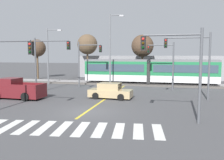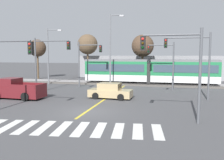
{
  "view_description": "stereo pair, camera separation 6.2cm",
  "coord_description": "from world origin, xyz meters",
  "px_view_note": "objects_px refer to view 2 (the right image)",
  "views": [
    {
      "loc": [
        5.97,
        -16.43,
        4.26
      ],
      "look_at": [
        0.08,
        7.89,
        1.6
      ],
      "focal_mm": 38.0,
      "sensor_mm": 36.0,
      "label": 1
    },
    {
      "loc": [
        6.03,
        -16.42,
        4.26
      ],
      "look_at": [
        0.08,
        7.89,
        1.6
      ],
      "focal_mm": 38.0,
      "sensor_mm": 36.0,
      "label": 2
    }
  ],
  "objects_px": {
    "pickup_truck": "(16,90)",
    "street_lamp_centre": "(111,46)",
    "bare_tree_west": "(88,45)",
    "sedan_crossing": "(110,91)",
    "traffic_light_far_right": "(164,58)",
    "light_rail_tram": "(149,70)",
    "traffic_light_near_right": "(179,61)",
    "traffic_light_near_left": "(4,62)",
    "bare_tree_east": "(143,46)",
    "street_lamp_west": "(49,53)",
    "traffic_light_mid_right": "(194,56)",
    "traffic_light_far_left": "(87,57)",
    "traffic_light_mid_left": "(47,56)",
    "bare_tree_far_west": "(37,48)"
  },
  "relations": [
    {
      "from": "traffic_light_far_left",
      "to": "bare_tree_west",
      "type": "height_order",
      "value": "bare_tree_west"
    },
    {
      "from": "street_lamp_centre",
      "to": "bare_tree_west",
      "type": "relative_size",
      "value": 1.23
    },
    {
      "from": "traffic_light_mid_left",
      "to": "traffic_light_near_right",
      "type": "height_order",
      "value": "traffic_light_mid_left"
    },
    {
      "from": "sedan_crossing",
      "to": "traffic_light_far_right",
      "type": "bearing_deg",
      "value": 55.94
    },
    {
      "from": "traffic_light_far_left",
      "to": "traffic_light_near_right",
      "type": "bearing_deg",
      "value": -52.01
    },
    {
      "from": "traffic_light_mid_left",
      "to": "traffic_light_far_left",
      "type": "relative_size",
      "value": 1.02
    },
    {
      "from": "sedan_crossing",
      "to": "traffic_light_mid_right",
      "type": "bearing_deg",
      "value": 8.62
    },
    {
      "from": "street_lamp_centre",
      "to": "bare_tree_east",
      "type": "relative_size",
      "value": 1.29
    },
    {
      "from": "traffic_light_near_right",
      "to": "street_lamp_centre",
      "type": "bearing_deg",
      "value": 117.45
    },
    {
      "from": "traffic_light_far_right",
      "to": "traffic_light_near_left",
      "type": "xyz_separation_m",
      "value": [
        -10.94,
        -14.81,
        -0.1
      ]
    },
    {
      "from": "light_rail_tram",
      "to": "traffic_light_near_right",
      "type": "distance_m",
      "value": 19.11
    },
    {
      "from": "traffic_light_far_right",
      "to": "traffic_light_mid_right",
      "type": "distance_m",
      "value": 6.75
    },
    {
      "from": "bare_tree_east",
      "to": "bare_tree_far_west",
      "type": "bearing_deg",
      "value": -179.84
    },
    {
      "from": "bare_tree_west",
      "to": "traffic_light_far_left",
      "type": "bearing_deg",
      "value": -71.23
    },
    {
      "from": "street_lamp_centre",
      "to": "pickup_truck",
      "type": "bearing_deg",
      "value": -122.18
    },
    {
      "from": "light_rail_tram",
      "to": "traffic_light_mid_right",
      "type": "relative_size",
      "value": 2.91
    },
    {
      "from": "sedan_crossing",
      "to": "bare_tree_west",
      "type": "relative_size",
      "value": 0.55
    },
    {
      "from": "street_lamp_west",
      "to": "sedan_crossing",
      "type": "bearing_deg",
      "value": -38.26
    },
    {
      "from": "light_rail_tram",
      "to": "bare_tree_far_west",
      "type": "xyz_separation_m",
      "value": [
        -20.11,
        3.99,
        3.36
      ]
    },
    {
      "from": "traffic_light_near_left",
      "to": "bare_tree_east",
      "type": "relative_size",
      "value": 0.75
    },
    {
      "from": "traffic_light_far_right",
      "to": "bare_tree_far_west",
      "type": "height_order",
      "value": "bare_tree_far_west"
    },
    {
      "from": "traffic_light_mid_left",
      "to": "street_lamp_west",
      "type": "relative_size",
      "value": 0.77
    },
    {
      "from": "traffic_light_mid_right",
      "to": "bare_tree_east",
      "type": "xyz_separation_m",
      "value": [
        -6.43,
        14.5,
        1.46
      ]
    },
    {
      "from": "traffic_light_near_right",
      "to": "street_lamp_west",
      "type": "xyz_separation_m",
      "value": [
        -17.5,
        16.03,
        0.69
      ]
    },
    {
      "from": "traffic_light_near_right",
      "to": "street_lamp_centre",
      "type": "distance_m",
      "value": 17.91
    },
    {
      "from": "light_rail_tram",
      "to": "pickup_truck",
      "type": "xyz_separation_m",
      "value": [
        -11.79,
        -13.86,
        -1.21
      ]
    },
    {
      "from": "traffic_light_near_left",
      "to": "traffic_light_mid_right",
      "type": "relative_size",
      "value": 0.88
    },
    {
      "from": "sedan_crossing",
      "to": "traffic_light_far_left",
      "type": "xyz_separation_m",
      "value": [
        -5.06,
        7.28,
        3.22
      ]
    },
    {
      "from": "traffic_light_far_left",
      "to": "bare_tree_far_west",
      "type": "relative_size",
      "value": 0.86
    },
    {
      "from": "traffic_light_far_right",
      "to": "bare_tree_far_west",
      "type": "xyz_separation_m",
      "value": [
        -22.22,
        8.34,
        1.56
      ]
    },
    {
      "from": "sedan_crossing",
      "to": "street_lamp_west",
      "type": "xyz_separation_m",
      "value": [
        -11.34,
        8.94,
        3.9
      ]
    },
    {
      "from": "bare_tree_far_west",
      "to": "bare_tree_west",
      "type": "bearing_deg",
      "value": 12.0
    },
    {
      "from": "traffic_light_mid_left",
      "to": "traffic_light_near_left",
      "type": "bearing_deg",
      "value": -80.52
    },
    {
      "from": "traffic_light_mid_left",
      "to": "street_lamp_centre",
      "type": "bearing_deg",
      "value": 54.07
    },
    {
      "from": "street_lamp_west",
      "to": "bare_tree_west",
      "type": "relative_size",
      "value": 1.02
    },
    {
      "from": "traffic_light_mid_left",
      "to": "traffic_light_far_left",
      "type": "xyz_separation_m",
      "value": [
        2.42,
        5.98,
        -0.19
      ]
    },
    {
      "from": "sedan_crossing",
      "to": "traffic_light_near_left",
      "type": "relative_size",
      "value": 0.77
    },
    {
      "from": "sedan_crossing",
      "to": "traffic_light_mid_right",
      "type": "height_order",
      "value": "traffic_light_mid_right"
    },
    {
      "from": "traffic_light_near_right",
      "to": "bare_tree_far_west",
      "type": "distance_m",
      "value": 32.67
    },
    {
      "from": "sedan_crossing",
      "to": "street_lamp_centre",
      "type": "distance_m",
      "value": 10.14
    },
    {
      "from": "traffic_light_mid_right",
      "to": "bare_tree_far_west",
      "type": "relative_size",
      "value": 0.91
    },
    {
      "from": "bare_tree_west",
      "to": "bare_tree_east",
      "type": "relative_size",
      "value": 1.06
    },
    {
      "from": "pickup_truck",
      "to": "street_lamp_centre",
      "type": "xyz_separation_m",
      "value": [
        6.91,
        10.98,
        4.54
      ]
    },
    {
      "from": "traffic_light_far_right",
      "to": "street_lamp_west",
      "type": "height_order",
      "value": "street_lamp_west"
    },
    {
      "from": "traffic_light_far_right",
      "to": "street_lamp_centre",
      "type": "xyz_separation_m",
      "value": [
        -7.0,
        1.47,
        1.54
      ]
    },
    {
      "from": "bare_tree_far_west",
      "to": "traffic_light_mid_right",
      "type": "bearing_deg",
      "value": -29.97
    },
    {
      "from": "traffic_light_near_right",
      "to": "bare_tree_far_west",
      "type": "height_order",
      "value": "bare_tree_far_west"
    },
    {
      "from": "bare_tree_far_west",
      "to": "traffic_light_far_left",
      "type": "bearing_deg",
      "value": -34.33
    },
    {
      "from": "traffic_light_mid_left",
      "to": "bare_tree_far_west",
      "type": "bearing_deg",
      "value": 124.39
    },
    {
      "from": "bare_tree_west",
      "to": "sedan_crossing",
      "type": "bearing_deg",
      "value": -64.0
    }
  ]
}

